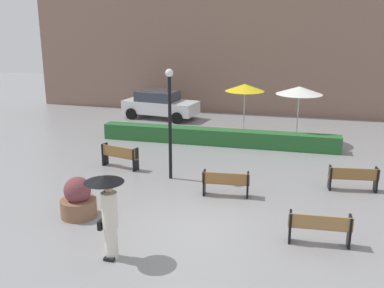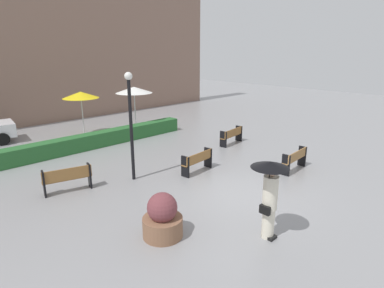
{
  "view_description": "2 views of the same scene",
  "coord_description": "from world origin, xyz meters",
  "px_view_note": "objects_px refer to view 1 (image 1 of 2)",
  "views": [
    {
      "loc": [
        2.72,
        -11.0,
        5.64
      ],
      "look_at": [
        -0.94,
        3.59,
        1.35
      ],
      "focal_mm": 41.9,
      "sensor_mm": 36.0,
      "label": 1
    },
    {
      "loc": [
        -8.11,
        -5.92,
        4.7
      ],
      "look_at": [
        0.95,
        3.24,
        0.89
      ],
      "focal_mm": 30.21,
      "sensor_mm": 36.0,
      "label": 2
    }
  ],
  "objects_px": {
    "bench_mid_center": "(226,182)",
    "lamp_post": "(170,113)",
    "planter_pot": "(78,200)",
    "patio_umbrella_yellow": "(245,88)",
    "pedestrian_with_umbrella": "(108,206)",
    "patio_umbrella_white": "(299,90)",
    "bench_far_left": "(119,155)",
    "bench_near_right": "(320,227)",
    "parked_car": "(160,104)",
    "bench_far_right": "(353,177)"
  },
  "relations": [
    {
      "from": "bench_mid_center",
      "to": "lamp_post",
      "type": "xyz_separation_m",
      "value": [
        -2.22,
        1.18,
        1.93
      ]
    },
    {
      "from": "planter_pot",
      "to": "patio_umbrella_yellow",
      "type": "distance_m",
      "value": 11.56
    },
    {
      "from": "pedestrian_with_umbrella",
      "to": "patio_umbrella_white",
      "type": "distance_m",
      "value": 12.36
    },
    {
      "from": "lamp_post",
      "to": "patio_umbrella_white",
      "type": "height_order",
      "value": "lamp_post"
    },
    {
      "from": "bench_far_left",
      "to": "lamp_post",
      "type": "xyz_separation_m",
      "value": [
        2.24,
        -0.62,
        1.9
      ]
    },
    {
      "from": "bench_mid_center",
      "to": "planter_pot",
      "type": "relative_size",
      "value": 1.29
    },
    {
      "from": "bench_near_right",
      "to": "parked_car",
      "type": "bearing_deg",
      "value": 122.93
    },
    {
      "from": "bench_far_right",
      "to": "bench_near_right",
      "type": "height_order",
      "value": "bench_near_right"
    },
    {
      "from": "parked_car",
      "to": "patio_umbrella_yellow",
      "type": "bearing_deg",
      "value": -23.53
    },
    {
      "from": "planter_pot",
      "to": "patio_umbrella_white",
      "type": "distance_m",
      "value": 11.52
    },
    {
      "from": "bench_far_right",
      "to": "bench_mid_center",
      "type": "xyz_separation_m",
      "value": [
        -4.05,
        -1.52,
        0.01
      ]
    },
    {
      "from": "bench_far_left",
      "to": "patio_umbrella_yellow",
      "type": "distance_m",
      "value": 7.84
    },
    {
      "from": "bench_near_right",
      "to": "bench_mid_center",
      "type": "xyz_separation_m",
      "value": [
        -2.87,
        2.62,
        -0.02
      ]
    },
    {
      "from": "bench_far_right",
      "to": "parked_car",
      "type": "height_order",
      "value": "parked_car"
    },
    {
      "from": "bench_near_right",
      "to": "lamp_post",
      "type": "distance_m",
      "value": 6.64
    },
    {
      "from": "planter_pot",
      "to": "lamp_post",
      "type": "bearing_deg",
      "value": 65.68
    },
    {
      "from": "bench_far_right",
      "to": "bench_far_left",
      "type": "bearing_deg",
      "value": 178.09
    },
    {
      "from": "bench_far_right",
      "to": "patio_umbrella_white",
      "type": "bearing_deg",
      "value": 109.58
    },
    {
      "from": "bench_far_right",
      "to": "planter_pot",
      "type": "relative_size",
      "value": 1.36
    },
    {
      "from": "bench_far_left",
      "to": "patio_umbrella_white",
      "type": "height_order",
      "value": "patio_umbrella_white"
    },
    {
      "from": "lamp_post",
      "to": "patio_umbrella_yellow",
      "type": "height_order",
      "value": "lamp_post"
    },
    {
      "from": "lamp_post",
      "to": "bench_far_right",
      "type": "bearing_deg",
      "value": 3.07
    },
    {
      "from": "planter_pot",
      "to": "bench_far_left",
      "type": "bearing_deg",
      "value": 97.26
    },
    {
      "from": "pedestrian_with_umbrella",
      "to": "patio_umbrella_yellow",
      "type": "bearing_deg",
      "value": 83.35
    },
    {
      "from": "patio_umbrella_yellow",
      "to": "parked_car",
      "type": "relative_size",
      "value": 0.56
    },
    {
      "from": "bench_far_right",
      "to": "lamp_post",
      "type": "distance_m",
      "value": 6.58
    },
    {
      "from": "bench_far_left",
      "to": "lamp_post",
      "type": "bearing_deg",
      "value": -15.48
    },
    {
      "from": "bench_near_right",
      "to": "lamp_post",
      "type": "bearing_deg",
      "value": 143.29
    },
    {
      "from": "bench_far_left",
      "to": "pedestrian_with_umbrella",
      "type": "relative_size",
      "value": 0.77
    },
    {
      "from": "bench_near_right",
      "to": "patio_umbrella_white",
      "type": "height_order",
      "value": "patio_umbrella_white"
    },
    {
      "from": "patio_umbrella_white",
      "to": "bench_far_right",
      "type": "bearing_deg",
      "value": -70.42
    },
    {
      "from": "planter_pot",
      "to": "patio_umbrella_yellow",
      "type": "xyz_separation_m",
      "value": [
        3.36,
        10.91,
        1.78
      ]
    },
    {
      "from": "bench_far_right",
      "to": "bench_mid_center",
      "type": "bearing_deg",
      "value": -159.45
    },
    {
      "from": "bench_far_right",
      "to": "patio_umbrella_white",
      "type": "xyz_separation_m",
      "value": [
        -1.99,
        5.59,
        1.97
      ]
    },
    {
      "from": "lamp_post",
      "to": "parked_car",
      "type": "distance_m",
      "value": 10.16
    },
    {
      "from": "patio_umbrella_yellow",
      "to": "parked_car",
      "type": "distance_m",
      "value": 5.79
    },
    {
      "from": "lamp_post",
      "to": "parked_car",
      "type": "bearing_deg",
      "value": 110.19
    },
    {
      "from": "bench_near_right",
      "to": "bench_far_left",
      "type": "relative_size",
      "value": 0.99
    },
    {
      "from": "planter_pot",
      "to": "bench_near_right",
      "type": "bearing_deg",
      "value": -0.58
    },
    {
      "from": "planter_pot",
      "to": "parked_car",
      "type": "distance_m",
      "value": 13.27
    },
    {
      "from": "bench_far_left",
      "to": "patio_umbrella_white",
      "type": "distance_m",
      "value": 8.63
    },
    {
      "from": "bench_near_right",
      "to": "patio_umbrella_white",
      "type": "distance_m",
      "value": 9.96
    },
    {
      "from": "bench_mid_center",
      "to": "pedestrian_with_umbrella",
      "type": "height_order",
      "value": "pedestrian_with_umbrella"
    },
    {
      "from": "bench_far_left",
      "to": "pedestrian_with_umbrella",
      "type": "height_order",
      "value": "pedestrian_with_umbrella"
    },
    {
      "from": "bench_far_right",
      "to": "planter_pot",
      "type": "height_order",
      "value": "planter_pot"
    },
    {
      "from": "pedestrian_with_umbrella",
      "to": "parked_car",
      "type": "bearing_deg",
      "value": 103.54
    },
    {
      "from": "pedestrian_with_umbrella",
      "to": "lamp_post",
      "type": "distance_m",
      "value": 5.78
    },
    {
      "from": "bench_far_left",
      "to": "parked_car",
      "type": "relative_size",
      "value": 0.37
    },
    {
      "from": "patio_umbrella_white",
      "to": "parked_car",
      "type": "bearing_deg",
      "value": 155.77
    },
    {
      "from": "bench_far_left",
      "to": "planter_pot",
      "type": "distance_m",
      "value": 4.39
    }
  ]
}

